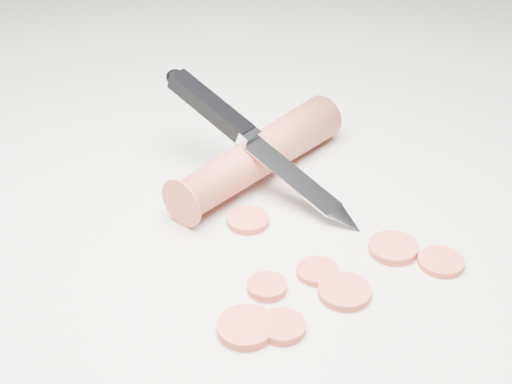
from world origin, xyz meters
name	(u,v)px	position (x,y,z in m)	size (l,w,h in m)	color
ground	(287,231)	(0.00, 0.00, 0.00)	(2.40, 2.40, 0.00)	beige
carrot	(259,155)	(0.01, 0.09, 0.02)	(0.04, 0.04, 0.20)	#B94735
carrot_slice_0	(247,325)	(-0.06, -0.09, 0.00)	(0.04, 0.04, 0.01)	#E24236
carrot_slice_1	(246,327)	(-0.07, -0.10, 0.00)	(0.04, 0.04, 0.01)	#E24236
carrot_slice_2	(345,292)	(0.01, -0.08, 0.00)	(0.04, 0.04, 0.01)	#E24236
carrot_slice_3	(317,271)	(0.00, -0.06, 0.00)	(0.03, 0.03, 0.01)	#E24236
carrot_slice_4	(441,262)	(0.09, -0.08, 0.00)	(0.03, 0.03, 0.01)	#E24236
carrot_slice_5	(248,220)	(-0.03, 0.02, 0.00)	(0.03, 0.03, 0.01)	#E24236
carrot_slice_6	(393,248)	(0.07, -0.05, 0.00)	(0.04, 0.04, 0.01)	#E24236
carrot_slice_7	(267,287)	(-0.04, -0.06, 0.00)	(0.03, 0.03, 0.01)	#E24236
carrot_slice_8	(282,327)	(-0.04, -0.10, 0.00)	(0.03, 0.03, 0.01)	#E24236
kitchen_knife	(260,143)	(0.00, 0.07, 0.04)	(0.13, 0.20, 0.08)	silver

